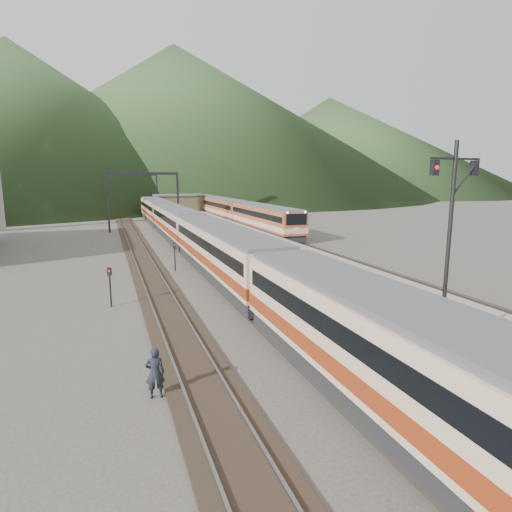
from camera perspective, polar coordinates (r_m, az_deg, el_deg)
name	(u,v)px	position (r m, az deg, el deg)	size (l,w,h in m)	color
track_main	(185,245)	(46.65, -9.45, 1.42)	(2.60, 200.00, 0.23)	black
track_far	(137,248)	(46.07, -15.59, 1.06)	(2.60, 200.00, 0.23)	black
track_second	(283,240)	(49.88, 3.67, 2.11)	(2.60, 200.00, 0.23)	black
platform	(240,241)	(45.95, -2.14, 1.96)	(8.00, 100.00, 1.00)	gray
gantry_near	(143,190)	(60.65, -14.80, 8.50)	(9.55, 0.25, 8.00)	black
gantry_far	(132,187)	(85.58, -16.21, 8.88)	(9.55, 0.25, 8.00)	black
station_shed	(179,202)	(84.63, -10.26, 7.07)	(9.40, 4.40, 3.10)	brown
hill_a	(13,119)	(199.36, -29.69, 15.63)	(180.00, 180.00, 60.00)	#2D4520
hill_b	(176,120)	(240.36, -10.63, 17.45)	(220.00, 220.00, 75.00)	#2D4520
hill_c	(328,145)	(246.19, 9.61, 14.38)	(160.00, 160.00, 50.00)	#2D4520
main_train	(194,232)	(41.38, -8.30, 3.18)	(3.08, 84.47, 3.77)	#D9AF93
second_train	(224,208)	(74.62, -4.31, 6.35)	(2.92, 59.93, 3.57)	#A4522F
signal_mast	(450,229)	(16.01, 24.44, 3.34)	(2.20, 0.33, 7.45)	black
short_signal_b	(175,253)	(33.89, -10.79, 0.41)	(0.26, 0.23, 2.27)	black
short_signal_c	(110,282)	(25.47, -18.91, -3.26)	(0.26, 0.23, 2.27)	black
worker	(155,373)	(15.01, -13.32, -14.91)	(0.64, 0.42, 1.76)	black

